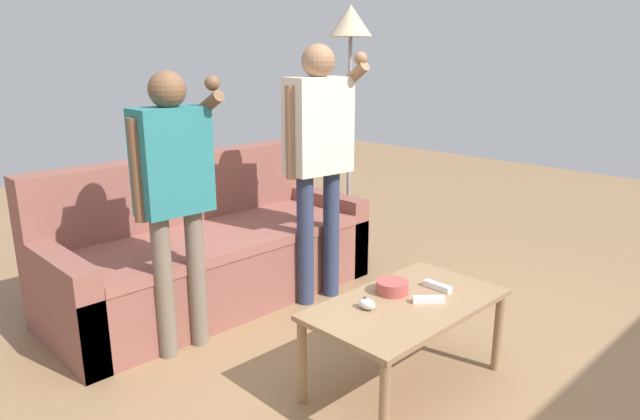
# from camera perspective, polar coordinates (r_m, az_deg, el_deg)

# --- Properties ---
(ground_plane) EXTENTS (12.00, 12.00, 0.00)m
(ground_plane) POSITION_cam_1_polar(r_m,az_deg,el_deg) (2.75, 6.83, -18.48)
(ground_plane) COLOR #93704C
(couch) EXTENTS (2.05, 0.83, 0.90)m
(couch) POSITION_cam_1_polar(r_m,az_deg,el_deg) (3.70, -11.11, -4.21)
(couch) COLOR brown
(couch) RESTS_ON ground
(coffee_table) EXTENTS (0.95, 0.54, 0.43)m
(coffee_table) POSITION_cam_1_polar(r_m,az_deg,el_deg) (2.69, 8.71, -10.20)
(coffee_table) COLOR #997551
(coffee_table) RESTS_ON ground
(snack_bowl) EXTENTS (0.15, 0.15, 0.06)m
(snack_bowl) POSITION_cam_1_polar(r_m,az_deg,el_deg) (2.74, 7.27, -7.69)
(snack_bowl) COLOR #B24C47
(snack_bowl) RESTS_ON coffee_table
(game_remote_nunchuk) EXTENTS (0.06, 0.09, 0.05)m
(game_remote_nunchuk) POSITION_cam_1_polar(r_m,az_deg,el_deg) (2.57, 4.73, -9.40)
(game_remote_nunchuk) COLOR white
(game_remote_nunchuk) RESTS_ON coffee_table
(floor_lamp) EXTENTS (0.32, 0.32, 1.87)m
(floor_lamp) POSITION_cam_1_polar(r_m,az_deg,el_deg) (4.26, 3.08, 16.41)
(floor_lamp) COLOR #2D2D33
(floor_lamp) RESTS_ON ground
(player_right) EXTENTS (0.47, 0.35, 1.59)m
(player_right) POSITION_cam_1_polar(r_m,az_deg,el_deg) (3.44, -0.14, 6.56)
(player_right) COLOR #2D3856
(player_right) RESTS_ON ground
(player_left) EXTENTS (0.43, 0.28, 1.46)m
(player_left) POSITION_cam_1_polar(r_m,az_deg,el_deg) (2.90, -14.51, 2.73)
(player_left) COLOR #756656
(player_left) RESTS_ON ground
(game_remote_wand_near) EXTENTS (0.13, 0.13, 0.03)m
(game_remote_wand_near) POSITION_cam_1_polar(r_m,az_deg,el_deg) (2.67, 10.90, -8.86)
(game_remote_wand_near) COLOR white
(game_remote_wand_near) RESTS_ON coffee_table
(game_remote_wand_far) EXTENTS (0.04, 0.15, 0.03)m
(game_remote_wand_far) POSITION_cam_1_polar(r_m,az_deg,el_deg) (2.82, 11.74, -7.53)
(game_remote_wand_far) COLOR white
(game_remote_wand_far) RESTS_ON coffee_table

